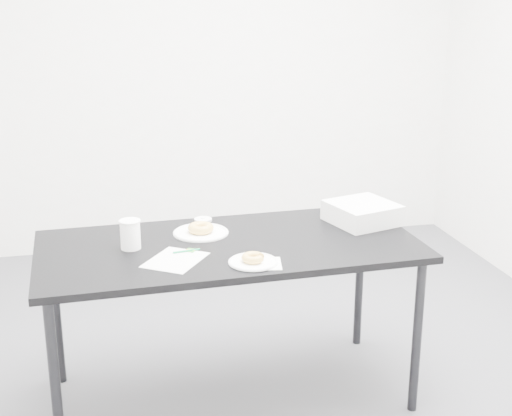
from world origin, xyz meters
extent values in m
plane|color=#47474B|center=(0.00, 0.00, 0.00)|extent=(4.00, 4.00, 0.00)
cube|color=white|center=(0.00, 2.00, 1.35)|extent=(4.00, 0.02, 2.70)
cube|color=black|center=(-0.09, -0.13, 0.75)|extent=(1.70, 0.84, 0.03)
cylinder|color=black|center=(-0.86, -0.49, 0.37)|extent=(0.04, 0.04, 0.73)
cylinder|color=black|center=(-0.88, 0.17, 0.37)|extent=(0.04, 0.04, 0.73)
cylinder|color=black|center=(0.69, -0.44, 0.37)|extent=(0.04, 0.04, 0.73)
cylinder|color=black|center=(0.67, 0.22, 0.37)|extent=(0.04, 0.04, 0.73)
cube|color=white|center=(-0.35, -0.28, 0.77)|extent=(0.31, 0.32, 0.00)
cube|color=green|center=(-0.27, -0.19, 0.77)|extent=(0.06, 0.06, 0.00)
cylinder|color=#0C854A|center=(-0.29, -0.20, 0.77)|extent=(0.12, 0.03, 0.01)
cube|color=white|center=(0.00, -0.41, 0.77)|extent=(0.17, 0.17, 0.00)
cylinder|color=white|center=(-0.04, -0.39, 0.77)|extent=(0.20, 0.20, 0.01)
torus|color=gold|center=(-0.04, -0.39, 0.79)|extent=(0.12, 0.12, 0.03)
cylinder|color=white|center=(-0.20, 0.03, 0.77)|extent=(0.25, 0.25, 0.01)
torus|color=gold|center=(-0.20, 0.03, 0.79)|extent=(0.14, 0.14, 0.04)
cylinder|color=white|center=(-0.52, -0.10, 0.83)|extent=(0.09, 0.09, 0.13)
cylinder|color=white|center=(-0.16, 0.21, 0.77)|extent=(0.09, 0.09, 0.01)
cube|color=silver|center=(0.59, 0.01, 0.81)|extent=(0.36, 0.36, 0.10)
camera|label=1|loc=(-0.63, -3.05, 1.86)|focal=50.00mm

